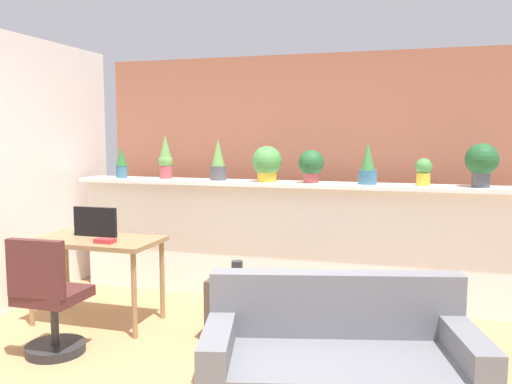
% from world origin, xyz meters
% --- Properties ---
extents(divider_wall, '(4.45, 0.16, 1.15)m').
position_xyz_m(divider_wall, '(0.00, 2.00, 0.58)').
color(divider_wall, white).
rests_on(divider_wall, ground).
extents(plant_shelf, '(4.45, 0.38, 0.04)m').
position_xyz_m(plant_shelf, '(0.00, 1.96, 1.17)').
color(plant_shelf, white).
rests_on(plant_shelf, divider_wall).
extents(brick_wall_behind, '(4.45, 0.10, 2.50)m').
position_xyz_m(brick_wall_behind, '(0.00, 2.60, 1.25)').
color(brick_wall_behind, '#AD664C').
rests_on(brick_wall_behind, ground).
extents(potted_plant_0, '(0.12, 0.12, 0.33)m').
position_xyz_m(potted_plant_0, '(-1.81, 1.94, 1.36)').
color(potted_plant_0, '#386B84').
rests_on(potted_plant_0, plant_shelf).
extents(potted_plant_1, '(0.15, 0.15, 0.46)m').
position_xyz_m(potted_plant_1, '(-1.32, 1.99, 1.41)').
color(potted_plant_1, '#B7474C').
rests_on(potted_plant_1, plant_shelf).
extents(potted_plant_2, '(0.16, 0.16, 0.43)m').
position_xyz_m(potted_plant_2, '(-0.72, 1.96, 1.38)').
color(potted_plant_2, '#4C4C51').
rests_on(potted_plant_2, plant_shelf).
extents(potted_plant_3, '(0.29, 0.29, 0.35)m').
position_xyz_m(potted_plant_3, '(-0.20, 1.93, 1.38)').
color(potted_plant_3, gold).
rests_on(potted_plant_3, plant_shelf).
extents(potted_plant_4, '(0.25, 0.25, 0.32)m').
position_xyz_m(potted_plant_4, '(0.24, 1.93, 1.37)').
color(potted_plant_4, '#B7474C').
rests_on(potted_plant_4, plant_shelf).
extents(potted_plant_5, '(0.17, 0.17, 0.40)m').
position_xyz_m(potted_plant_5, '(0.77, 1.94, 1.36)').
color(potted_plant_5, '#386B84').
rests_on(potted_plant_5, plant_shelf).
extents(potted_plant_6, '(0.15, 0.15, 0.25)m').
position_xyz_m(potted_plant_6, '(1.27, 1.95, 1.33)').
color(potted_plant_6, gold).
rests_on(potted_plant_6, plant_shelf).
extents(potted_plant_7, '(0.29, 0.29, 0.39)m').
position_xyz_m(potted_plant_7, '(1.75, 1.94, 1.41)').
color(potted_plant_7, '#4C4C51').
rests_on(potted_plant_7, plant_shelf).
extents(desk, '(1.10, 0.60, 0.75)m').
position_xyz_m(desk, '(-1.45, 0.89, 0.67)').
color(desk, '#99754C').
rests_on(desk, ground).
extents(tv_monitor, '(0.42, 0.04, 0.26)m').
position_xyz_m(tv_monitor, '(-1.51, 0.97, 0.88)').
color(tv_monitor, black).
rests_on(tv_monitor, desk).
extents(office_chair, '(0.45, 0.45, 0.91)m').
position_xyz_m(office_chair, '(-1.38, 0.15, 0.39)').
color(office_chair, '#262628').
rests_on(office_chair, ground).
extents(side_cube_shelf, '(0.40, 0.41, 0.50)m').
position_xyz_m(side_cube_shelf, '(-0.17, 0.89, 0.25)').
color(side_cube_shelf, '#4C4238').
rests_on(side_cube_shelf, ground).
extents(vase_on_shelf, '(0.09, 0.09, 0.14)m').
position_xyz_m(vase_on_shelf, '(-0.16, 0.89, 0.57)').
color(vase_on_shelf, '#2D2D33').
rests_on(vase_on_shelf, side_cube_shelf).
extents(book_on_desk, '(0.16, 0.10, 0.04)m').
position_xyz_m(book_on_desk, '(-1.27, 0.74, 0.77)').
color(book_on_desk, '#B22D33').
rests_on(book_on_desk, desk).
extents(couch, '(1.70, 1.12, 0.80)m').
position_xyz_m(couch, '(0.80, -0.10, 0.28)').
color(couch, slate).
rests_on(couch, ground).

